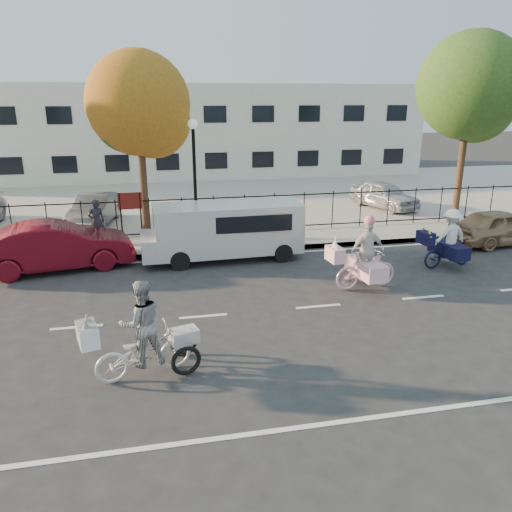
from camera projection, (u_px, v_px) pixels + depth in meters
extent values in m
plane|color=#333334|center=(203.00, 316.00, 12.39)|extent=(120.00, 120.00, 0.00)
cube|color=#A8A399|center=(187.00, 254.00, 17.07)|extent=(60.00, 0.10, 0.15)
cube|color=#A8A399|center=(185.00, 245.00, 18.05)|extent=(60.00, 2.20, 0.15)
cube|color=#A8A399|center=(173.00, 199.00, 26.35)|extent=(60.00, 15.60, 0.15)
cube|color=silver|center=(164.00, 130.00, 34.78)|extent=(34.00, 10.00, 6.00)
cylinder|color=black|center=(195.00, 185.00, 18.17)|extent=(0.12, 0.12, 4.00)
sphere|color=white|center=(193.00, 124.00, 17.51)|extent=(0.36, 0.36, 0.36)
cylinder|color=black|center=(121.00, 218.00, 17.97)|extent=(0.06, 0.06, 1.80)
cylinder|color=black|center=(141.00, 217.00, 18.11)|extent=(0.06, 0.06, 1.80)
cube|color=#59140F|center=(130.00, 201.00, 17.86)|extent=(0.85, 0.04, 0.60)
imported|color=silver|center=(144.00, 352.00, 9.64)|extent=(1.99, 1.12, 0.99)
imported|color=silver|center=(142.00, 323.00, 9.46)|extent=(0.98, 0.85, 1.73)
cube|color=white|center=(88.00, 334.00, 9.03)|extent=(0.47, 0.67, 0.40)
cone|color=white|center=(87.00, 318.00, 9.08)|extent=(0.15, 0.15, 0.20)
cone|color=white|center=(85.00, 324.00, 8.83)|extent=(0.15, 0.15, 0.20)
torus|color=black|center=(186.00, 361.00, 9.70)|extent=(0.62, 0.24, 0.62)
torus|color=black|center=(183.00, 343.00, 10.41)|extent=(0.62, 0.24, 0.62)
cube|color=white|center=(184.00, 336.00, 9.95)|extent=(0.63, 0.51, 0.27)
imported|color=#EFB6C9|center=(366.00, 270.00, 14.06)|extent=(1.89, 0.70, 1.11)
imported|color=silver|center=(367.00, 251.00, 13.89)|extent=(1.06, 0.52, 1.75)
cube|color=beige|center=(335.00, 254.00, 13.61)|extent=(0.39, 0.64, 0.40)
cone|color=white|center=(336.00, 242.00, 13.50)|extent=(0.13, 0.13, 0.35)
cube|color=beige|center=(366.00, 268.00, 14.05)|extent=(0.75, 1.49, 0.44)
sphere|color=pink|center=(370.00, 221.00, 13.63)|extent=(0.31, 0.31, 0.31)
imported|color=black|center=(448.00, 252.00, 15.91)|extent=(1.86, 0.85, 0.94)
imported|color=white|center=(450.00, 235.00, 15.73)|extent=(1.13, 0.74, 1.65)
cube|color=black|center=(426.00, 238.00, 15.44)|extent=(0.39, 0.61, 0.38)
cone|color=gold|center=(423.00, 230.00, 15.55)|extent=(0.13, 0.25, 0.34)
cone|color=gold|center=(430.00, 233.00, 15.20)|extent=(0.13, 0.25, 0.34)
cube|color=black|center=(449.00, 249.00, 15.88)|extent=(0.75, 1.42, 0.42)
cube|color=silver|center=(228.00, 228.00, 16.52)|extent=(4.85, 1.95, 1.60)
cube|color=silver|center=(148.00, 245.00, 16.14)|extent=(0.51, 1.75, 0.71)
cylinder|color=black|center=(179.00, 260.00, 15.69)|extent=(0.63, 0.25, 0.62)
cylinder|color=black|center=(176.00, 246.00, 17.14)|extent=(0.63, 0.25, 0.62)
cylinder|color=black|center=(283.00, 253.00, 16.35)|extent=(0.63, 0.25, 0.62)
cylinder|color=black|center=(271.00, 241.00, 17.81)|extent=(0.63, 0.25, 0.62)
imported|color=#600A17|center=(57.00, 246.00, 15.55)|extent=(4.84, 2.42, 1.52)
imported|color=#A47B59|center=(501.00, 227.00, 18.30)|extent=(3.99, 1.91, 1.31)
imported|color=black|center=(97.00, 222.00, 17.79)|extent=(0.68, 0.55, 1.62)
imported|color=#464A4D|center=(95.00, 210.00, 20.53)|extent=(2.00, 3.98, 1.25)
imported|color=#AFB2B7|center=(384.00, 195.00, 23.66)|extent=(2.57, 3.99, 1.26)
cylinder|color=#442D1D|center=(143.00, 181.00, 18.75)|extent=(0.28, 0.28, 4.37)
sphere|color=#9F6219|center=(138.00, 103.00, 17.90)|extent=(3.74, 3.74, 3.74)
sphere|color=#9F6219|center=(153.00, 121.00, 18.37)|extent=(2.74, 2.74, 2.74)
cylinder|color=#442D1D|center=(461.00, 166.00, 20.71)|extent=(0.28, 0.28, 4.92)
sphere|color=#385B1E|center=(471.00, 86.00, 19.75)|extent=(4.22, 4.22, 4.22)
sphere|color=#385B1E|center=(476.00, 104.00, 20.25)|extent=(3.09, 3.09, 3.09)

